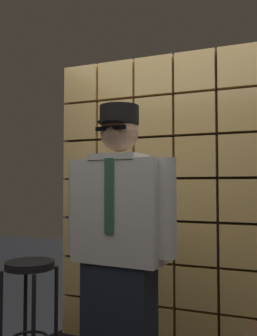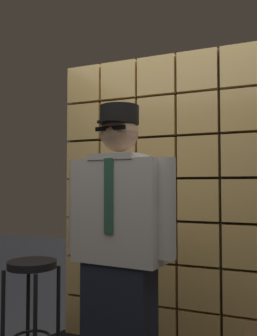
{
  "view_description": "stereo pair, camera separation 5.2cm",
  "coord_description": "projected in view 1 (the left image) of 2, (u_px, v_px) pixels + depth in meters",
  "views": [
    {
      "loc": [
        0.71,
        -1.54,
        1.28
      ],
      "look_at": [
        -0.06,
        0.43,
        1.38
      ],
      "focal_mm": 38.93,
      "sensor_mm": 36.0,
      "label": 1
    },
    {
      "loc": [
        0.76,
        -1.52,
        1.28
      ],
      "look_at": [
        -0.06,
        0.43,
        1.38
      ],
      "focal_mm": 38.93,
      "sensor_mm": 36.0,
      "label": 2
    }
  ],
  "objects": [
    {
      "name": "glass_block_wall",
      "position": [
        175.0,
        200.0,
        2.9
      ],
      "size": [
        2.04,
        0.1,
        2.38
      ],
      "color": "#F2C672",
      "rests_on": "ground"
    },
    {
      "name": "standing_person",
      "position": [
        119.0,
        250.0,
        2.1
      ],
      "size": [
        0.7,
        0.31,
        1.75
      ],
      "rotation": [
        0.0,
        0.0,
        -0.09
      ],
      "color": "#1E2333",
      "rests_on": "ground"
    },
    {
      "name": "bar_stool",
      "position": [
        29.0,
        289.0,
        2.52
      ],
      "size": [
        0.34,
        0.34,
        0.75
      ],
      "color": "black",
      "rests_on": "ground"
    }
  ]
}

